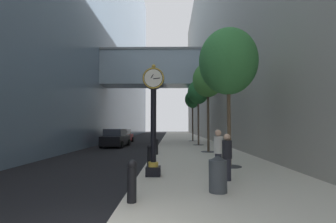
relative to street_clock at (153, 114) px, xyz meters
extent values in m
plane|color=black|center=(-0.59, 21.25, -2.51)|extent=(110.00, 110.00, 0.00)
cube|color=beige|center=(2.68, 24.25, -2.44)|extent=(6.54, 80.00, 0.14)
cube|color=slate|center=(-11.57, 24.25, 16.68)|extent=(9.00, 80.00, 38.37)
cube|color=#93A8B7|center=(-0.56, 17.93, 5.92)|extent=(13.62, 3.20, 3.74)
cube|color=gray|center=(-0.56, 17.93, 7.91)|extent=(13.62, 3.40, 0.24)
cube|color=gray|center=(10.45, 24.25, 12.84)|extent=(9.00, 80.00, 30.69)
cube|color=black|center=(0.00, 0.01, -2.19)|extent=(0.55, 0.55, 0.35)
cylinder|color=gold|center=(0.00, 0.01, -1.93)|extent=(0.39, 0.38, 0.18)
cylinder|color=black|center=(0.00, 0.01, -0.44)|extent=(0.22, 0.22, 2.80)
cylinder|color=black|center=(0.00, 0.01, 1.38)|extent=(0.84, 0.28, 0.84)
torus|color=gold|center=(0.00, -0.14, 1.38)|extent=(0.82, 0.05, 0.82)
cylinder|color=silver|center=(0.00, -0.14, 1.38)|extent=(0.69, 0.01, 0.69)
cylinder|color=silver|center=(0.00, 0.16, 1.38)|extent=(0.69, 0.01, 0.69)
sphere|color=gold|center=(0.00, 0.01, 1.87)|extent=(0.16, 0.16, 0.16)
cube|color=black|center=(-0.04, -0.15, 1.45)|extent=(0.11, 0.01, 0.16)
cube|color=black|center=(0.13, -0.15, 1.37)|extent=(0.26, 0.01, 0.06)
cylinder|color=black|center=(-0.30, -3.21, -1.93)|extent=(0.24, 0.24, 0.87)
sphere|color=black|center=(-0.30, -3.21, -1.43)|extent=(0.25, 0.25, 0.25)
cylinder|color=black|center=(-0.30, 1.84, -1.93)|extent=(0.24, 0.24, 0.87)
sphere|color=black|center=(-0.30, 1.84, -1.43)|extent=(0.25, 0.25, 0.25)
cylinder|color=black|center=(-0.30, 4.36, -1.93)|extent=(0.24, 0.24, 0.87)
sphere|color=black|center=(-0.30, 4.36, -1.43)|extent=(0.25, 0.25, 0.25)
cylinder|color=black|center=(-0.30, 6.89, -1.93)|extent=(0.24, 0.24, 0.87)
sphere|color=black|center=(-0.30, 6.89, -1.43)|extent=(0.25, 0.25, 0.25)
cylinder|color=#333335|center=(3.42, 2.14, -2.36)|extent=(1.10, 1.10, 0.02)
cylinder|color=brown|center=(3.42, 2.14, -0.39)|extent=(0.18, 0.18, 3.96)
ellipsoid|color=#387F3D|center=(3.42, 2.14, 2.63)|extent=(2.78, 2.78, 3.19)
cylinder|color=#333335|center=(3.42, 8.55, -2.36)|extent=(1.10, 1.10, 0.02)
cylinder|color=#4C3D2D|center=(3.42, 8.55, -0.13)|extent=(0.18, 0.18, 4.48)
ellipsoid|color=#428438|center=(3.42, 8.55, 2.96)|extent=(2.25, 2.25, 2.58)
cylinder|color=#333335|center=(3.42, 14.96, -2.36)|extent=(1.10, 1.10, 0.02)
cylinder|color=#4C3D2D|center=(3.42, 14.96, -0.11)|extent=(0.18, 0.18, 4.51)
ellipsoid|color=#23602D|center=(3.42, 14.96, 2.93)|extent=(2.11, 2.11, 2.43)
cylinder|color=#333335|center=(3.42, 21.37, -2.36)|extent=(1.10, 1.10, 0.02)
cylinder|color=#4C3D2D|center=(3.42, 21.37, -0.09)|extent=(0.18, 0.18, 4.55)
ellipsoid|color=#23602D|center=(3.42, 21.37, 2.91)|extent=(1.94, 1.94, 2.23)
cylinder|color=#383D42|center=(2.03, -2.26, -1.91)|extent=(0.52, 0.52, 0.92)
cone|color=#272A2E|center=(2.03, -2.26, -1.40)|extent=(0.53, 0.53, 0.16)
cylinder|color=#23232D|center=(2.53, 0.18, -1.95)|extent=(0.37, 0.37, 0.83)
cylinder|color=silver|center=(2.53, 0.18, -1.20)|extent=(0.48, 0.48, 0.67)
sphere|color=tan|center=(2.53, 0.18, -0.73)|extent=(0.26, 0.26, 0.26)
cylinder|color=#23232D|center=(2.65, -0.75, -1.98)|extent=(0.36, 0.36, 0.77)
cylinder|color=black|center=(2.65, -0.75, -1.28)|extent=(0.47, 0.47, 0.62)
sphere|color=tan|center=(2.65, -0.75, -0.85)|extent=(0.24, 0.24, 0.24)
cube|color=#AD191E|center=(-5.08, 19.73, -1.89)|extent=(1.82, 4.53, 0.79)
cube|color=#282D38|center=(-5.08, 19.51, -1.19)|extent=(1.57, 2.55, 0.65)
cylinder|color=black|center=(-5.93, 21.28, -2.19)|extent=(0.23, 0.64, 0.64)
cylinder|color=black|center=(-4.18, 21.25, -2.19)|extent=(0.23, 0.64, 0.64)
cylinder|color=black|center=(-5.98, 18.22, -2.19)|extent=(0.23, 0.64, 0.64)
cylinder|color=black|center=(-4.23, 18.19, -2.19)|extent=(0.23, 0.64, 0.64)
cube|color=black|center=(-4.70, 14.35, -1.86)|extent=(2.04, 4.74, 0.85)
cube|color=#282D38|center=(-4.71, 14.12, -1.11)|extent=(1.74, 2.67, 0.69)
cylinder|color=black|center=(-5.59, 15.97, -2.19)|extent=(0.24, 0.65, 0.64)
cylinder|color=black|center=(-3.71, 15.91, -2.19)|extent=(0.24, 0.65, 0.64)
cylinder|color=black|center=(-5.69, 12.79, -2.19)|extent=(0.24, 0.65, 0.64)
cylinder|color=black|center=(-3.81, 12.73, -2.19)|extent=(0.24, 0.65, 0.64)
camera|label=1|loc=(0.68, -9.37, -0.45)|focal=25.95mm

